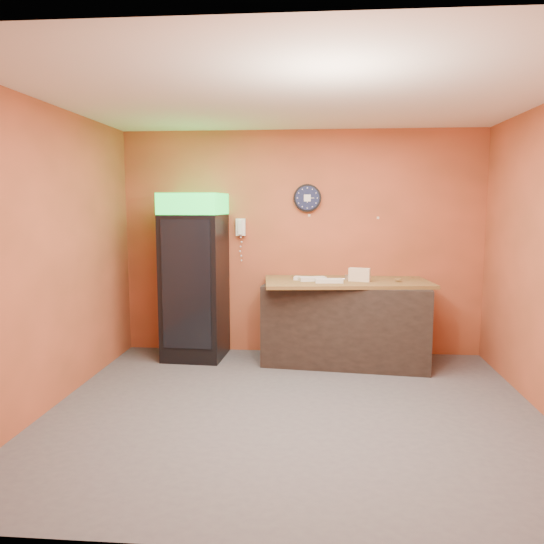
# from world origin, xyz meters

# --- Properties ---
(floor) EXTENTS (4.50, 4.50, 0.00)m
(floor) POSITION_xyz_m (0.00, 0.00, 0.00)
(floor) COLOR #47474C
(floor) RESTS_ON ground
(back_wall) EXTENTS (4.50, 0.02, 2.80)m
(back_wall) POSITION_xyz_m (0.00, 2.00, 1.40)
(back_wall) COLOR #C85B38
(back_wall) RESTS_ON floor
(left_wall) EXTENTS (0.02, 4.00, 2.80)m
(left_wall) POSITION_xyz_m (-2.25, 0.00, 1.40)
(left_wall) COLOR #C85B38
(left_wall) RESTS_ON floor
(ceiling) EXTENTS (4.50, 4.00, 0.02)m
(ceiling) POSITION_xyz_m (0.00, 0.00, 2.80)
(ceiling) COLOR white
(ceiling) RESTS_ON back_wall
(beverage_cooler) EXTENTS (0.74, 0.76, 2.02)m
(beverage_cooler) POSITION_xyz_m (-1.28, 1.60, 0.99)
(beverage_cooler) COLOR black
(beverage_cooler) RESTS_ON floor
(prep_counter) EXTENTS (1.99, 1.05, 0.96)m
(prep_counter) POSITION_xyz_m (0.55, 1.58, 0.48)
(prep_counter) COLOR black
(prep_counter) RESTS_ON floor
(wall_clock) EXTENTS (0.35, 0.06, 0.35)m
(wall_clock) POSITION_xyz_m (0.08, 1.97, 1.96)
(wall_clock) COLOR black
(wall_clock) RESTS_ON back_wall
(wall_phone) EXTENTS (0.12, 0.10, 0.22)m
(wall_phone) POSITION_xyz_m (-0.76, 1.95, 1.60)
(wall_phone) COLOR white
(wall_phone) RESTS_ON back_wall
(butcher_paper) EXTENTS (2.00, 1.14, 0.04)m
(butcher_paper) POSITION_xyz_m (0.55, 1.58, 0.98)
(butcher_paper) COLOR brown
(butcher_paper) RESTS_ON prep_counter
(sub_roll_stack) EXTENTS (0.26, 0.15, 0.16)m
(sub_roll_stack) POSITION_xyz_m (0.70, 1.48, 1.07)
(sub_roll_stack) COLOR beige
(sub_roll_stack) RESTS_ON butcher_paper
(wrapped_sandwich_left) EXTENTS (0.34, 0.22, 0.04)m
(wrapped_sandwich_left) POSITION_xyz_m (0.15, 1.49, 1.02)
(wrapped_sandwich_left) COLOR silver
(wrapped_sandwich_left) RESTS_ON butcher_paper
(wrapped_sandwich_mid) EXTENTS (0.32, 0.14, 0.04)m
(wrapped_sandwich_mid) POSITION_xyz_m (0.34, 1.35, 1.02)
(wrapped_sandwich_mid) COLOR silver
(wrapped_sandwich_mid) RESTS_ON butcher_paper
(wrapped_sandwich_right) EXTENTS (0.29, 0.15, 0.04)m
(wrapped_sandwich_right) POSITION_xyz_m (0.07, 1.54, 1.02)
(wrapped_sandwich_right) COLOR silver
(wrapped_sandwich_right) RESTS_ON butcher_paper
(kitchen_tool) EXTENTS (0.06, 0.06, 0.06)m
(kitchen_tool) POSITION_xyz_m (0.56, 1.58, 1.03)
(kitchen_tool) COLOR silver
(kitchen_tool) RESTS_ON butcher_paper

